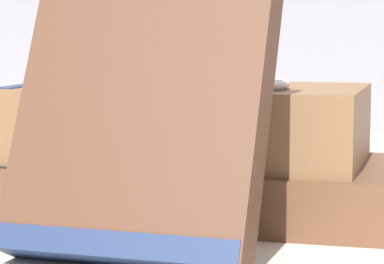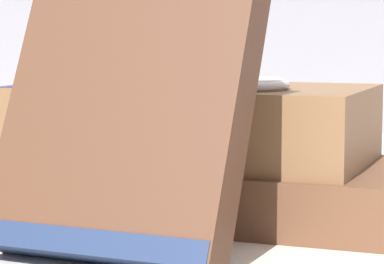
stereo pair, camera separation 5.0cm
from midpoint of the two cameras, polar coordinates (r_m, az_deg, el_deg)
The scene contains 6 objects.
ground_plane at distance 0.53m, azimuth 1.72°, elevation -5.62°, with size 3.00×3.00×0.00m, color beige.
book_flat_bottom at distance 0.55m, azimuth 3.53°, elevation -3.48°, with size 0.23×0.14×0.03m.
book_flat_top at distance 0.55m, azimuth 2.40°, elevation 0.59°, with size 0.21×0.13×0.05m.
book_leaning_front at distance 0.43m, azimuth -0.98°, elevation 0.52°, with size 0.12×0.08×0.14m.
pocket_watch at distance 0.51m, azimuth 5.69°, elevation 3.02°, with size 0.06×0.06×0.01m.
reading_glasses at distance 0.66m, azimuth 1.30°, elevation -2.99°, with size 0.10×0.05×0.00m.
Camera 2 is at (0.22, -0.47, 0.11)m, focal length 85.00 mm.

